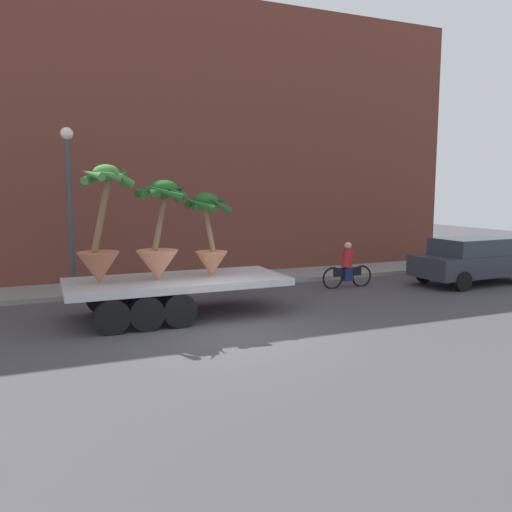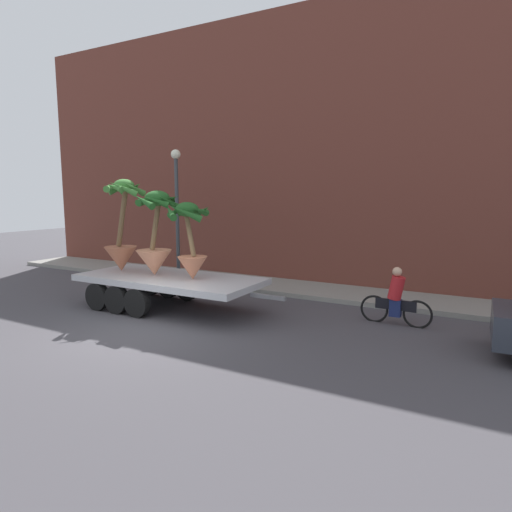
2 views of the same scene
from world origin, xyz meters
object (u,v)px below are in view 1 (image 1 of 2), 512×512
(flatbed_trailer, at_px, (168,287))
(potted_palm_rear, at_px, (101,237))
(potted_palm_front, at_px, (209,236))
(parked_car, at_px, (474,260))
(street_lamp, at_px, (69,189))
(potted_palm_middle, at_px, (160,237))
(cyclist, at_px, (347,267))

(flatbed_trailer, relative_size, potted_palm_rear, 2.30)
(potted_palm_front, height_order, parked_car, potted_palm_front)
(flatbed_trailer, relative_size, street_lamp, 1.35)
(potted_palm_middle, bearing_deg, cyclist, 14.31)
(cyclist, bearing_deg, potted_palm_rear, -168.47)
(potted_palm_middle, distance_m, cyclist, 6.91)
(cyclist, bearing_deg, street_lamp, 168.80)
(cyclist, bearing_deg, potted_palm_front, -162.36)
(potted_palm_middle, relative_size, potted_palm_front, 1.15)
(parked_car, bearing_deg, potted_palm_front, -176.45)
(flatbed_trailer, bearing_deg, potted_palm_middle, -162.50)
(flatbed_trailer, relative_size, potted_palm_middle, 2.62)
(potted_palm_rear, relative_size, parked_car, 0.62)
(potted_palm_front, distance_m, street_lamp, 4.75)
(potted_palm_rear, height_order, street_lamp, street_lamp)
(street_lamp, bearing_deg, potted_palm_front, -46.82)
(potted_palm_front, relative_size, cyclist, 1.17)
(potted_palm_middle, distance_m, parked_car, 11.04)
(potted_palm_front, relative_size, street_lamp, 0.45)
(potted_palm_rear, bearing_deg, flatbed_trailer, 0.14)
(parked_car, distance_m, street_lamp, 13.34)
(street_lamp, bearing_deg, parked_car, -12.11)
(potted_palm_rear, height_order, potted_palm_front, potted_palm_rear)
(flatbed_trailer, xyz_separation_m, cyclist, (6.38, 1.62, -0.09))
(cyclist, height_order, parked_car, parked_car)
(potted_palm_middle, distance_m, street_lamp, 4.01)
(potted_palm_middle, relative_size, cyclist, 1.35)
(potted_palm_middle, height_order, potted_palm_front, potted_palm_middle)
(cyclist, distance_m, street_lamp, 8.97)
(potted_palm_middle, bearing_deg, potted_palm_rear, 177.77)
(potted_palm_middle, distance_m, potted_palm_front, 1.27)
(potted_palm_rear, xyz_separation_m, potted_palm_front, (2.65, -0.06, -0.07))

